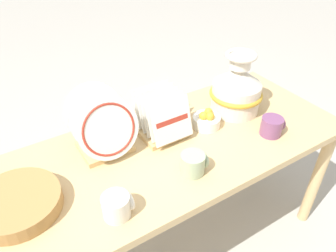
{
  "coord_description": "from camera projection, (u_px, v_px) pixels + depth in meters",
  "views": [
    {
      "loc": [
        -0.56,
        -0.89,
        1.54
      ],
      "look_at": [
        0.0,
        0.0,
        0.78
      ],
      "focal_mm": 35.0,
      "sensor_mm": 36.0,
      "label": 1
    }
  ],
  "objects": [
    {
      "name": "dish_rack_square_plates",
      "position": [
        162.0,
        120.0,
        1.4
      ],
      "size": [
        0.2,
        0.21,
        0.2
      ],
      "color": "tan",
      "rests_on": "display_table"
    },
    {
      "name": "fruit_bowl",
      "position": [
        206.0,
        120.0,
        1.47
      ],
      "size": [
        0.13,
        0.13,
        0.08
      ],
      "color": "white",
      "rests_on": "display_table"
    },
    {
      "name": "mug_sage_glaze",
      "position": [
        194.0,
        163.0,
        1.23
      ],
      "size": [
        0.1,
        0.09,
        0.08
      ],
      "color": "#9EB28E",
      "rests_on": "display_table"
    },
    {
      "name": "wicker_charger_stack",
      "position": [
        17.0,
        203.0,
        1.09
      ],
      "size": [
        0.29,
        0.29,
        0.05
      ],
      "color": "#AD7F47",
      "rests_on": "display_table"
    },
    {
      "name": "display_table",
      "position": [
        168.0,
        161.0,
        1.41
      ],
      "size": [
        1.59,
        0.65,
        0.67
      ],
      "color": "tan",
      "rests_on": "ground_plane"
    },
    {
      "name": "mug_cream_glaze",
      "position": [
        117.0,
        206.0,
        1.06
      ],
      "size": [
        0.1,
        0.09,
        0.08
      ],
      "color": "silver",
      "rests_on": "display_table"
    },
    {
      "name": "ceramic_vase",
      "position": [
        237.0,
        88.0,
        1.53
      ],
      "size": [
        0.25,
        0.25,
        0.29
      ],
      "color": "silver",
      "rests_on": "display_table"
    },
    {
      "name": "ground_plane",
      "position": [
        168.0,
        243.0,
        1.76
      ],
      "size": [
        14.0,
        14.0,
        0.0
      ],
      "primitive_type": "plane",
      "color": "#B2ADA3"
    },
    {
      "name": "dish_rack_round_plates",
      "position": [
        104.0,
        130.0,
        1.29
      ],
      "size": [
        0.24,
        0.23,
        0.26
      ],
      "color": "tan",
      "rests_on": "display_table"
    },
    {
      "name": "mug_plum_glaze",
      "position": [
        272.0,
        126.0,
        1.42
      ],
      "size": [
        0.1,
        0.09,
        0.08
      ],
      "color": "#7A4770",
      "rests_on": "display_table"
    }
  ]
}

